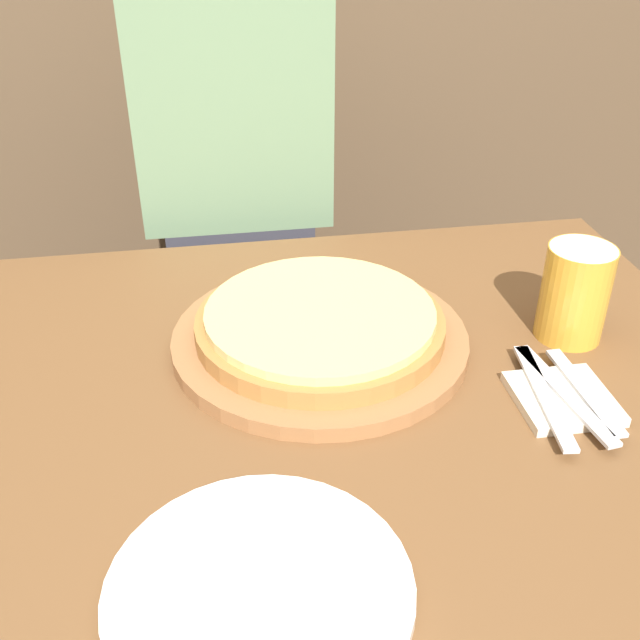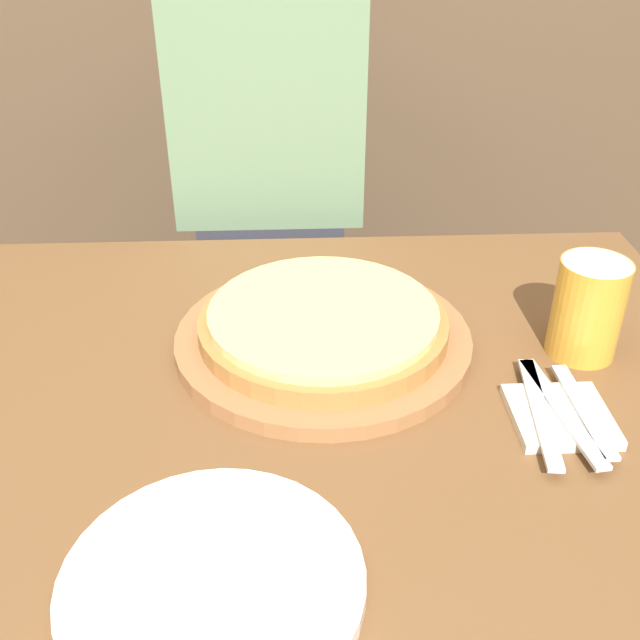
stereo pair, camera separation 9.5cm
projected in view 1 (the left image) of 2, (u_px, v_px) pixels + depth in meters
name	position (u px, v px, depth m)	size (l,w,h in m)	color
dining_table	(304.00, 595.00, 1.07)	(1.13, 0.86, 0.71)	brown
pizza_on_board	(320.00, 330.00, 0.96)	(0.38, 0.38, 0.06)	#99663D
beer_glass	(575.00, 289.00, 0.96)	(0.09, 0.09, 0.13)	gold
dinner_plate	(260.00, 592.00, 0.64)	(0.27, 0.27, 0.02)	white
napkin_stack	(563.00, 399.00, 0.87)	(0.11, 0.11, 0.01)	beige
fork	(544.00, 395.00, 0.86)	(0.04, 0.20, 0.00)	silver
dinner_knife	(564.00, 393.00, 0.87)	(0.04, 0.20, 0.00)	silver
spoon	(584.00, 391.00, 0.87)	(0.02, 0.17, 0.00)	silver
diner_person	(239.00, 233.00, 1.42)	(0.33, 0.20, 1.29)	#33333D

